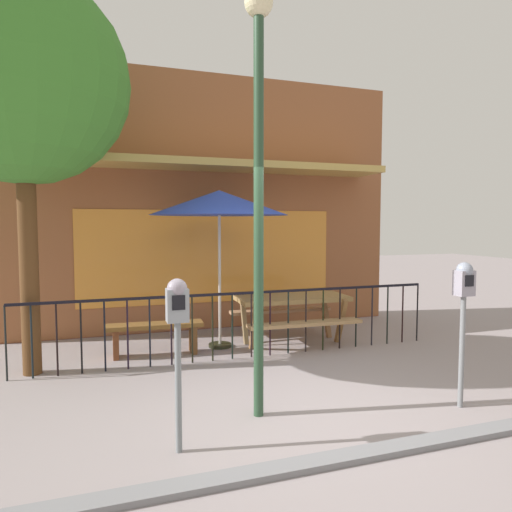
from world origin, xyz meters
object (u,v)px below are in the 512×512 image
parking_meter_near (177,319)px  street_tree (22,80)px  patio_bench (155,332)px  street_lamp (259,145)px  patio_umbrella (219,203)px  parking_meter_far (464,296)px  picnic_table_left (292,306)px

parking_meter_near → street_tree: street_tree is taller
patio_bench → street_lamp: size_ratio=0.34×
patio_bench → street_lamp: (0.77, -2.49, 2.36)m
patio_umbrella → parking_meter_far: bearing=-59.3°
parking_meter_near → street_lamp: (0.88, 0.49, 1.56)m
street_tree → street_lamp: size_ratio=1.20×
picnic_table_left → patio_bench: bearing=179.8°
parking_meter_far → street_tree: 5.78m
patio_umbrella → street_lamp: 2.68m
street_lamp → parking_meter_near: bearing=-151.1°
patio_bench → parking_meter_far: parking_meter_far is taller
picnic_table_left → patio_bench: size_ratio=1.30×
picnic_table_left → parking_meter_near: size_ratio=1.23×
picnic_table_left → patio_umbrella: (-1.18, 0.15, 1.65)m
picnic_table_left → patio_bench: picnic_table_left is taller
street_tree → patio_umbrella: bearing=10.5°
patio_umbrella → street_lamp: (-0.25, -2.63, 0.45)m
parking_meter_far → parking_meter_near: bearing=-179.9°
parking_meter_far → street_lamp: (-2.10, 0.49, 1.52)m
patio_umbrella → parking_meter_near: (-1.14, -3.12, -1.11)m
patio_umbrella → parking_meter_far: (1.85, -3.12, -1.07)m
street_tree → street_lamp: 3.36m
parking_meter_far → street_lamp: size_ratio=0.37×
street_tree → parking_meter_far: bearing=-30.4°
patio_bench → parking_meter_near: bearing=-92.2°
parking_meter_near → street_lamp: bearing=28.9°
parking_meter_far → street_lamp: bearing=167.0°
parking_meter_far → street_tree: (-4.48, 2.63, 2.53)m
picnic_table_left → parking_meter_near: bearing=-127.9°
patio_umbrella → patio_bench: 2.17m
patio_bench → parking_meter_near: 3.09m
picnic_table_left → parking_meter_near: (-2.31, -2.97, 0.54)m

